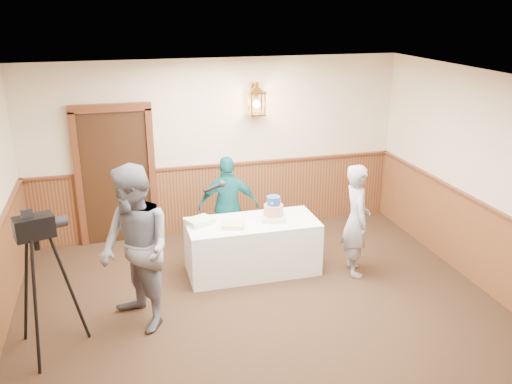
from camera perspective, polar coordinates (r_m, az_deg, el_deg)
ground at (r=6.17m, az=2.84°, el=-16.40°), size 7.00×7.00×0.00m
room_shell at (r=5.80m, az=1.21°, el=-1.63°), size 6.02×7.02×2.81m
display_table at (r=7.59m, az=-0.40°, el=-5.75°), size 1.80×0.80×0.75m
tiered_cake at (r=7.47m, az=1.85°, el=-1.95°), size 0.40×0.40×0.34m
sheet_cake_yellow at (r=7.25m, az=-2.42°, el=-3.52°), size 0.35×0.31×0.06m
sheet_cake_green at (r=7.38m, az=-5.93°, el=-3.10°), size 0.42×0.38×0.08m
interviewer at (r=6.26m, az=-12.57°, el=-5.91°), size 1.65×1.17×1.95m
baker at (r=7.51m, az=10.52°, el=-2.92°), size 0.47×0.63×1.58m
assistant_p at (r=7.99m, az=-2.92°, el=-1.48°), size 0.93×0.49×1.51m
tv_camera_rig at (r=6.22m, az=-21.43°, el=-9.82°), size 0.62×0.58×1.57m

